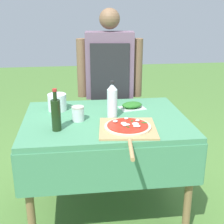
# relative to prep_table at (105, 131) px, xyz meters

# --- Properties ---
(ground_plane) EXTENTS (12.00, 12.00, 0.00)m
(ground_plane) POSITION_rel_prep_table_xyz_m (0.00, 0.00, -0.68)
(ground_plane) COLOR #517F38
(prep_table) EXTENTS (1.15, 0.87, 0.78)m
(prep_table) POSITION_rel_prep_table_xyz_m (0.00, 0.00, 0.00)
(prep_table) COLOR #478960
(prep_table) RESTS_ON ground
(person_cook) EXTENTS (0.56, 0.22, 1.51)m
(person_cook) POSITION_rel_prep_table_xyz_m (0.10, 0.61, 0.21)
(person_cook) COLOR #4C4C51
(person_cook) RESTS_ON ground
(pizza_on_peel) EXTENTS (0.39, 0.62, 0.05)m
(pizza_on_peel) POSITION_rel_prep_table_xyz_m (0.12, -0.24, 0.12)
(pizza_on_peel) COLOR tan
(pizza_on_peel) RESTS_ON prep_table
(oil_bottle) EXTENTS (0.06, 0.06, 0.27)m
(oil_bottle) POSITION_rel_prep_table_xyz_m (-0.33, -0.19, 0.21)
(oil_bottle) COLOR black
(oil_bottle) RESTS_ON prep_table
(water_bottle) EXTENTS (0.07, 0.07, 0.26)m
(water_bottle) POSITION_rel_prep_table_xyz_m (0.05, -0.00, 0.23)
(water_bottle) COLOR silver
(water_bottle) RESTS_ON prep_table
(herb_container) EXTENTS (0.21, 0.17, 0.05)m
(herb_container) POSITION_rel_prep_table_xyz_m (0.22, 0.18, 0.13)
(herb_container) COLOR silver
(herb_container) RESTS_ON prep_table
(mixing_tub) EXTENTS (0.14, 0.14, 0.12)m
(mixing_tub) POSITION_rel_prep_table_xyz_m (-0.34, 0.20, 0.17)
(mixing_tub) COLOR silver
(mixing_tub) RESTS_ON prep_table
(sauce_jar) EXTENTS (0.09, 0.09, 0.10)m
(sauce_jar) POSITION_rel_prep_table_xyz_m (-0.19, -0.03, 0.15)
(sauce_jar) COLOR silver
(sauce_jar) RESTS_ON prep_table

